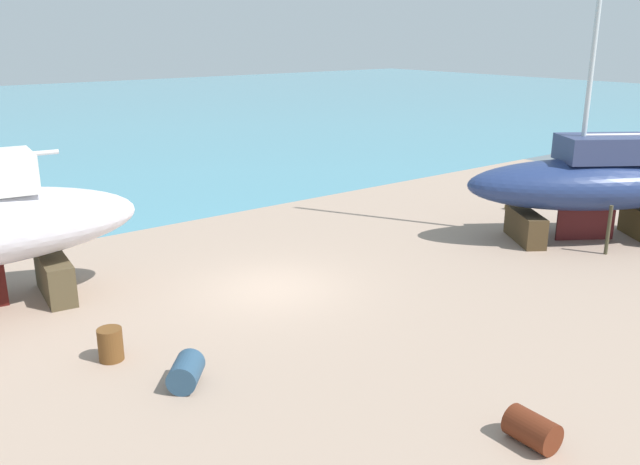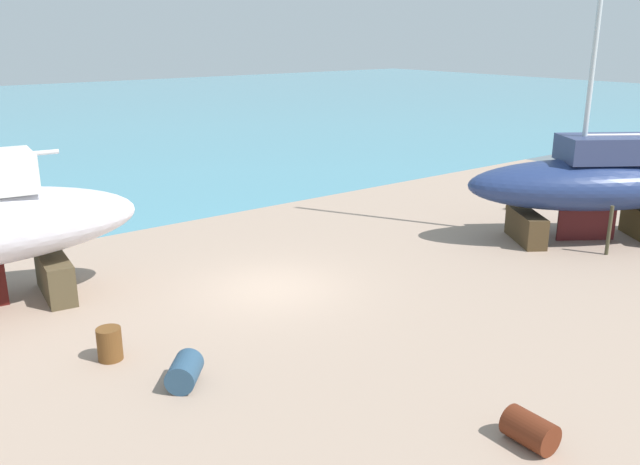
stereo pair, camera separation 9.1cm
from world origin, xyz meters
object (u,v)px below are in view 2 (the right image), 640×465
Objects in this scene: sailboat_large_starboard at (592,183)px; barrel_rust_mid at (185,372)px; barrel_by_slipway at (546,197)px; barrel_rust_far at (110,344)px; barrel_ochre at (530,430)px.

barrel_rust_mid is at bearing 35.68° from sailboat_large_starboard.
barrel_by_slipway is at bearing -96.68° from sailboat_large_starboard.
barrel_ochre is (4.72, -7.71, -0.08)m from barrel_rust_far.
barrel_rust_mid is at bearing -166.74° from barrel_by_slipway.
barrel_rust_far is 0.84× the size of barrel_ochre.
sailboat_large_starboard is at bearing 27.40° from barrel_ochre.
barrel_by_slipway is at bearing 7.02° from barrel_rust_far.
barrel_ochre is at bearing -58.49° from barrel_rust_far.
sailboat_large_starboard is 15.95m from barrel_rust_mid.
barrel_ochre is at bearing -146.41° from barrel_by_slipway.
barrel_ochre is at bearing -55.23° from barrel_rust_mid.
barrel_rust_mid is (0.81, -2.06, -0.06)m from barrel_rust_far.
barrel_rust_mid reaches higher than barrel_ochre.
sailboat_large_starboard reaches higher than barrel_ochre.
barrel_rust_mid reaches higher than barrel_by_slipway.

